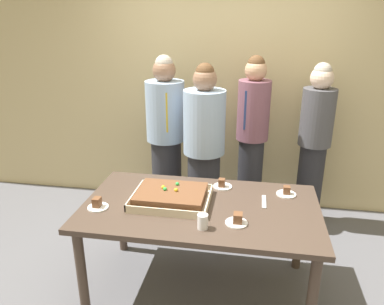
{
  "coord_description": "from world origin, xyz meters",
  "views": [
    {
      "loc": [
        0.35,
        -2.38,
        2.04
      ],
      "look_at": [
        -0.09,
        0.15,
        1.09
      ],
      "focal_mm": 34.79,
      "sensor_mm": 36.0,
      "label": 1
    }
  ],
  "objects_px": {
    "person_green_shirt_behind": "(166,139)",
    "plated_slice_far_right": "(98,205)",
    "sheet_cake": "(171,197)",
    "person_far_right_suit": "(204,152)",
    "plated_slice_near_left": "(237,220)",
    "plated_slice_near_right": "(286,192)",
    "plated_slice_far_left": "(222,185)",
    "cake_server_utensil": "(264,202)",
    "drink_cup_nearest": "(203,222)",
    "person_serving_front": "(252,139)",
    "person_striped_tie_right": "(314,143)",
    "party_table": "(200,215)"
  },
  "relations": [
    {
      "from": "plated_slice_far_right",
      "to": "person_green_shirt_behind",
      "type": "xyz_separation_m",
      "value": [
        0.21,
        1.23,
        0.11
      ]
    },
    {
      "from": "cake_server_utensil",
      "to": "person_striped_tie_right",
      "type": "bearing_deg",
      "value": 65.91
    },
    {
      "from": "plated_slice_near_left",
      "to": "person_serving_front",
      "type": "xyz_separation_m",
      "value": [
        0.06,
        1.34,
        0.13
      ]
    },
    {
      "from": "sheet_cake",
      "to": "person_green_shirt_behind",
      "type": "bearing_deg",
      "value": 105.51
    },
    {
      "from": "sheet_cake",
      "to": "person_far_right_suit",
      "type": "distance_m",
      "value": 0.82
    },
    {
      "from": "person_serving_front",
      "to": "plated_slice_far_right",
      "type": "bearing_deg",
      "value": -12.75
    },
    {
      "from": "plated_slice_near_right",
      "to": "plated_slice_far_right",
      "type": "height_order",
      "value": "plated_slice_far_right"
    },
    {
      "from": "plated_slice_near_left",
      "to": "plated_slice_far_right",
      "type": "bearing_deg",
      "value": 177.34
    },
    {
      "from": "cake_server_utensil",
      "to": "sheet_cake",
      "type": "bearing_deg",
      "value": -170.66
    },
    {
      "from": "person_green_shirt_behind",
      "to": "plated_slice_far_right",
      "type": "bearing_deg",
      "value": -25.21
    },
    {
      "from": "person_striped_tie_right",
      "to": "plated_slice_far_right",
      "type": "bearing_deg",
      "value": -6.28
    },
    {
      "from": "person_far_right_suit",
      "to": "plated_slice_far_right",
      "type": "bearing_deg",
      "value": -23.61
    },
    {
      "from": "sheet_cake",
      "to": "plated_slice_near_right",
      "type": "distance_m",
      "value": 0.89
    },
    {
      "from": "person_serving_front",
      "to": "person_striped_tie_right",
      "type": "height_order",
      "value": "person_serving_front"
    },
    {
      "from": "plated_slice_near_right",
      "to": "cake_server_utensil",
      "type": "relative_size",
      "value": 0.75
    },
    {
      "from": "cake_server_utensil",
      "to": "plated_slice_near_left",
      "type": "bearing_deg",
      "value": -118.17
    },
    {
      "from": "plated_slice_far_left",
      "to": "person_serving_front",
      "type": "height_order",
      "value": "person_serving_front"
    },
    {
      "from": "plated_slice_far_right",
      "to": "cake_server_utensil",
      "type": "distance_m",
      "value": 1.21
    },
    {
      "from": "plated_slice_far_left",
      "to": "cake_server_utensil",
      "type": "relative_size",
      "value": 0.75
    },
    {
      "from": "plated_slice_near_left",
      "to": "person_green_shirt_behind",
      "type": "distance_m",
      "value": 1.5
    },
    {
      "from": "plated_slice_near_left",
      "to": "person_striped_tie_right",
      "type": "bearing_deg",
      "value": 64.92
    },
    {
      "from": "plated_slice_near_left",
      "to": "plated_slice_far_right",
      "type": "xyz_separation_m",
      "value": [
        -1.0,
        0.05,
        -0.0
      ]
    },
    {
      "from": "plated_slice_near_right",
      "to": "person_green_shirt_behind",
      "type": "bearing_deg",
      "value": 145.36
    },
    {
      "from": "person_striped_tie_right",
      "to": "party_table",
      "type": "bearing_deg",
      "value": 6.37
    },
    {
      "from": "drink_cup_nearest",
      "to": "cake_server_utensil",
      "type": "relative_size",
      "value": 0.5
    },
    {
      "from": "cake_server_utensil",
      "to": "person_striped_tie_right",
      "type": "distance_m",
      "value": 1.19
    },
    {
      "from": "party_table",
      "to": "person_far_right_suit",
      "type": "xyz_separation_m",
      "value": [
        -0.09,
        0.82,
        0.19
      ]
    },
    {
      "from": "party_table",
      "to": "person_serving_front",
      "type": "distance_m",
      "value": 1.21
    },
    {
      "from": "person_striped_tie_right",
      "to": "cake_server_utensil",
      "type": "bearing_deg",
      "value": 20.17
    },
    {
      "from": "plated_slice_far_left",
      "to": "person_green_shirt_behind",
      "type": "relative_size",
      "value": 0.09
    },
    {
      "from": "plated_slice_near_right",
      "to": "plated_slice_near_left",
      "type": "bearing_deg",
      "value": -125.62
    },
    {
      "from": "plated_slice_near_right",
      "to": "person_striped_tie_right",
      "type": "distance_m",
      "value": 0.98
    },
    {
      "from": "person_serving_front",
      "to": "person_green_shirt_behind",
      "type": "relative_size",
      "value": 1.0
    },
    {
      "from": "plated_slice_near_left",
      "to": "plated_slice_near_right",
      "type": "relative_size",
      "value": 1.0
    },
    {
      "from": "plated_slice_near_left",
      "to": "person_serving_front",
      "type": "height_order",
      "value": "person_serving_front"
    },
    {
      "from": "plated_slice_near_left",
      "to": "plated_slice_far_left",
      "type": "distance_m",
      "value": 0.56
    },
    {
      "from": "plated_slice_far_left",
      "to": "cake_server_utensil",
      "type": "bearing_deg",
      "value": -31.41
    },
    {
      "from": "plated_slice_near_left",
      "to": "person_far_right_suit",
      "type": "height_order",
      "value": "person_far_right_suit"
    },
    {
      "from": "person_serving_front",
      "to": "person_green_shirt_behind",
      "type": "height_order",
      "value": "person_serving_front"
    },
    {
      "from": "sheet_cake",
      "to": "plated_slice_near_right",
      "type": "relative_size",
      "value": 3.78
    },
    {
      "from": "party_table",
      "to": "plated_slice_far_left",
      "type": "bearing_deg",
      "value": 68.93
    },
    {
      "from": "sheet_cake",
      "to": "person_far_right_suit",
      "type": "xyz_separation_m",
      "value": [
        0.13,
        0.8,
        0.07
      ]
    },
    {
      "from": "plated_slice_far_right",
      "to": "drink_cup_nearest",
      "type": "height_order",
      "value": "drink_cup_nearest"
    },
    {
      "from": "cake_server_utensil",
      "to": "person_green_shirt_behind",
      "type": "relative_size",
      "value": 0.12
    },
    {
      "from": "plated_slice_far_right",
      "to": "drink_cup_nearest",
      "type": "bearing_deg",
      "value": -10.35
    },
    {
      "from": "plated_slice_far_left",
      "to": "drink_cup_nearest",
      "type": "bearing_deg",
      "value": -96.03
    },
    {
      "from": "drink_cup_nearest",
      "to": "party_table",
      "type": "bearing_deg",
      "value": 101.15
    },
    {
      "from": "plated_slice_far_left",
      "to": "person_green_shirt_behind",
      "type": "distance_m",
      "value": 0.98
    },
    {
      "from": "plated_slice_near_right",
      "to": "party_table",
      "type": "bearing_deg",
      "value": -155.94
    },
    {
      "from": "cake_server_utensil",
      "to": "person_far_right_suit",
      "type": "height_order",
      "value": "person_far_right_suit"
    }
  ]
}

